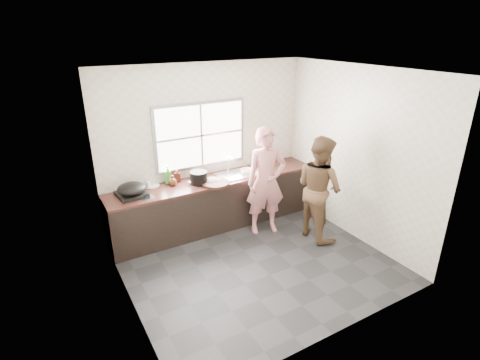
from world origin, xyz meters
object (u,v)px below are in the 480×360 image
woman (266,185)px  person_side (319,188)px  bowl_mince (212,181)px  glass_jar (149,184)px  burner (132,194)px  pot_lid_right (151,186)px  pot_lid_left (147,198)px  cutting_board (216,183)px  bottle_brown_tall (177,175)px  bottle_brown_short (172,181)px  dish_rack (260,158)px  bowl_crabs (247,172)px  plate_food (153,186)px  wok (132,188)px  black_pot (199,178)px  bowl_held (256,174)px  bottle_green (168,175)px

woman → person_side: size_ratio=0.98×
bowl_mince → glass_jar: glass_jar is taller
burner → pot_lid_right: (0.37, 0.21, -0.02)m
burner → pot_lid_left: (0.17, -0.18, -0.02)m
cutting_board → bottle_brown_tall: bottle_brown_tall is taller
person_side → cutting_board: bearing=56.1°
bottle_brown_short → burner: 0.68m
dish_rack → bowl_mince: bearing=-147.2°
bowl_crabs → pot_lid_right: bowl_crabs is taller
woman → person_side: (0.64, -0.55, 0.01)m
bowl_mince → glass_jar: size_ratio=2.37×
plate_food → wok: bearing=-147.6°
bowl_mince → glass_jar: (-0.94, 0.33, 0.02)m
bowl_mince → dish_rack: bearing=16.0°
bowl_crabs → bottle_brown_short: bearing=174.6°
pot_lid_right → bottle_brown_short: bearing=-22.2°
person_side → dish_rack: person_side is taller
bottle_brown_tall → woman: bearing=-32.9°
black_pot → bottle_brown_tall: bearing=135.3°
bowl_crabs → bowl_held: 0.20m
bowl_crabs → dish_rack: (0.43, 0.24, 0.11)m
plate_food → cutting_board: bearing=-26.4°
bottle_brown_tall → pot_lid_left: size_ratio=0.94×
bottle_green → glass_jar: (-0.32, 0.02, -0.10)m
dish_rack → bottle_brown_tall: bearing=-163.5°
bowl_held → glass_jar: glass_jar is taller
cutting_board → bowl_mince: size_ratio=2.02×
bowl_held → plate_food: bowl_held is taller
black_pot → plate_food: bearing=158.7°
person_side → pot_lid_left: bearing=68.2°
cutting_board → plate_food: bearing=153.6°
bowl_held → bottle_brown_short: 1.39m
woman → burner: bearing=-179.8°
bowl_crabs → wok: 1.97m
bowl_held → dish_rack: (0.36, 0.43, 0.10)m
bowl_crabs → burner: 1.97m
black_pot → glass_jar: (-0.74, 0.26, -0.05)m
black_pot → dish_rack: bearing=10.8°
bowl_mince → dish_rack: size_ratio=0.61×
bottle_green → pot_lid_right: 0.31m
plate_food → wok: (-0.39, -0.25, 0.13)m
person_side → bowl_crabs: 1.28m
bottle_green → bottle_brown_tall: bottle_green is taller
plate_food → bottle_brown_short: 0.31m
bowl_held → bottle_green: (-1.39, 0.42, 0.12)m
woman → glass_jar: (-1.68, 0.78, 0.08)m
plate_food → dish_rack: 2.00m
black_pot → bottle_brown_short: black_pot is taller
bowl_held → pot_lid_left: (-1.86, 0.06, -0.03)m
wok → pot_lid_left: 0.26m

